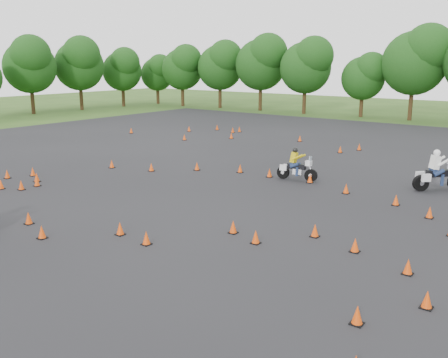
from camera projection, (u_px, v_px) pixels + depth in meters
The scene contains 5 objects.
ground at pixel (158, 231), 18.14m from camera, with size 140.00×140.00×0.00m, color #2D5119.
asphalt_pad at pixel (250, 196), 22.81m from camera, with size 62.00×62.00×0.00m, color black.
traffic_cones at pixel (244, 193), 22.49m from camera, with size 36.57×33.47×0.45m.
rider_yellow at pixel (297, 164), 25.66m from camera, with size 2.17×0.67×1.68m, color gold, non-canonical shape.
rider_white at pixel (439, 170), 23.69m from camera, with size 2.56×0.78×1.97m, color white, non-canonical shape.
Camera 1 is at (12.25, -12.32, 6.05)m, focal length 40.00 mm.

